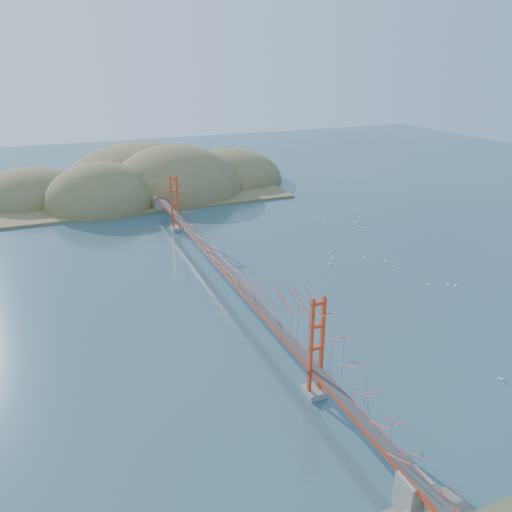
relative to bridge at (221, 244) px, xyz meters
name	(u,v)px	position (x,y,z in m)	size (l,w,h in m)	color
ground	(223,285)	(0.00, -0.18, -7.01)	(320.00, 320.00, 0.00)	#315362
bridge	(221,244)	(0.00, 0.00, 0.00)	(2.20, 94.40, 12.00)	gray
far_headlands	(150,188)	(2.21, 68.33, -7.01)	(84.00, 58.00, 25.00)	#7B6647
sailboat_6	(428,284)	(30.40, -12.65, -6.87)	(0.57, 0.57, 0.61)	white
sailboat_7	(303,223)	(26.72, 23.17, -6.87)	(0.50, 0.42, 0.57)	white
sailboat_2	(447,284)	(33.18, -13.98, -6.86)	(0.61, 0.61, 0.64)	white
sailboat_5	(398,264)	(31.24, -3.85, -6.87)	(0.53, 0.53, 0.58)	white
sailboat_13	(455,286)	(33.97, -14.90, -6.85)	(0.65, 0.61, 0.73)	white
sailboat_17	(363,227)	(37.22, 15.75, -6.87)	(0.54, 0.50, 0.60)	white
sailboat_4	(364,257)	(27.58, 1.12, -6.87)	(0.56, 0.56, 0.59)	white
sailboat_14	(333,257)	(22.21, 3.18, -6.86)	(0.49, 0.56, 0.64)	white
sailboat_15	(310,223)	(28.08, 22.59, -6.86)	(0.56, 0.57, 0.65)	white
sailboat_8	(337,220)	(34.49, 22.00, -6.86)	(0.58, 0.47, 0.68)	white
sailboat_10	(501,378)	(20.78, -36.00, -6.86)	(0.63, 0.63, 0.67)	white
sailboat_9	(358,230)	(35.04, 14.35, -6.86)	(0.62, 0.62, 0.67)	white
sailboat_3	(329,254)	(22.55, 5.16, -6.87)	(0.56, 0.56, 0.63)	white
sailboat_1	(385,261)	(30.05, -1.93, -6.86)	(0.55, 0.60, 0.68)	white
sailboat_16	(330,263)	(20.36, 1.00, -6.86)	(0.62, 0.62, 0.66)	white
sailboat_extra_0	(323,219)	(32.22, 23.93, -6.87)	(0.53, 0.51, 0.60)	white
sailboat_extra_1	(355,222)	(37.60, 19.33, -6.86)	(0.65, 0.65, 0.69)	white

